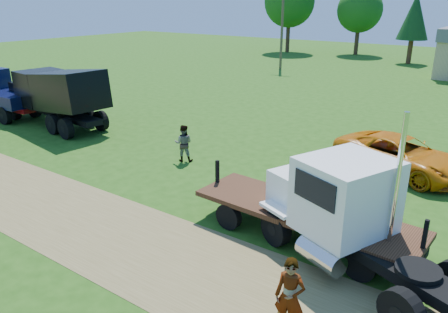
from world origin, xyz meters
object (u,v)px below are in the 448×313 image
Objects in this scene: white_semi_tractor at (346,212)px; flatbed_trailer at (304,217)px; orange_pickup at (400,155)px; spectator_a at (290,297)px; black_dump_truck at (56,93)px.

flatbed_trailer is (-1.47, 0.49, -0.80)m from white_semi_tractor.
flatbed_trailer is at bearing -169.96° from orange_pickup.
flatbed_trailer is 4.30m from spectator_a.
black_dump_truck is 20.96m from spectator_a.
white_semi_tractor is at bearing -5.86° from black_dump_truck.
black_dump_truck is at bearing 171.85° from flatbed_trailer.
spectator_a is (19.50, -7.63, -1.06)m from black_dump_truck.
flatbed_trailer is at bearing -5.33° from black_dump_truck.
white_semi_tractor reaches higher than black_dump_truck.
orange_pickup is at bearing 18.36° from black_dump_truck.
black_dump_truck is 1.48× the size of orange_pickup.
flatbed_trailer is (-0.96, -7.74, -0.01)m from orange_pickup.
white_semi_tractor is at bearing -159.32° from orange_pickup.
flatbed_trailer reaches higher than orange_pickup.
spectator_a is (0.08, -3.52, -0.64)m from white_semi_tractor.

